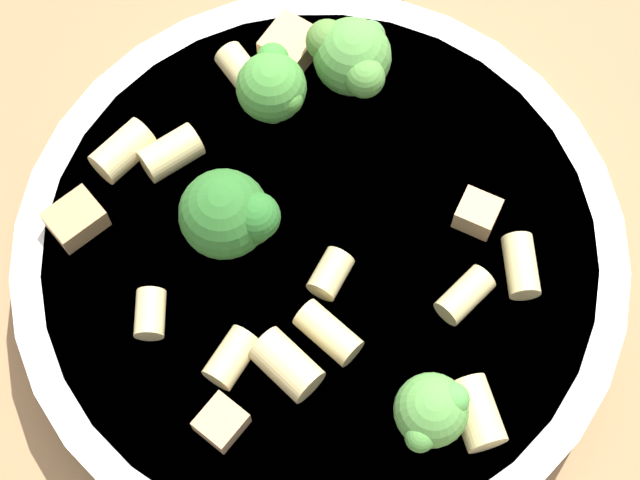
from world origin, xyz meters
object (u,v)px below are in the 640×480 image
(rigatoni_1, at_px, (287,365))
(rigatoni_4, at_px, (465,295))
(pasta_bowl, at_px, (320,260))
(chicken_chunk_0, at_px, (290,46))
(rigatoni_3, at_px, (123,151))
(rigatoni_7, at_px, (328,333))
(chicken_chunk_1, at_px, (477,213))
(rigatoni_8, at_px, (521,266))
(rigatoni_0, at_px, (171,153))
(chicken_chunk_3, at_px, (76,219))
(chicken_chunk_2, at_px, (221,422))
(broccoli_floret_0, at_px, (351,56))
(broccoli_floret_2, at_px, (273,87))
(rigatoni_10, at_px, (150,314))
(rigatoni_6, at_px, (243,72))
(broccoli_floret_3, at_px, (433,410))
(rigatoni_9, at_px, (232,358))
(broccoli_floret_1, at_px, (231,216))
(rigatoni_2, at_px, (483,407))
(rigatoni_5, at_px, (331,274))

(rigatoni_1, bearing_deg, rigatoni_4, 162.44)
(pasta_bowl, bearing_deg, chicken_chunk_0, -121.97)
(chicken_chunk_0, bearing_deg, rigatoni_3, -3.26)
(rigatoni_7, distance_m, chicken_chunk_1, 0.09)
(rigatoni_3, xyz_separation_m, rigatoni_8, (-0.10, 0.16, -0.00))
(rigatoni_0, bearing_deg, rigatoni_7, 89.96)
(rigatoni_1, height_order, chicken_chunk_3, rigatoni_1)
(rigatoni_0, distance_m, rigatoni_7, 0.11)
(rigatoni_0, relative_size, chicken_chunk_2, 1.49)
(broccoli_floret_0, xyz_separation_m, chicken_chunk_2, (0.15, 0.09, -0.02))
(broccoli_floret_0, xyz_separation_m, broccoli_floret_2, (0.04, -0.01, 0.00))
(rigatoni_4, xyz_separation_m, rigatoni_10, (0.11, -0.08, -0.00))
(rigatoni_6, relative_size, chicken_chunk_2, 1.46)
(rigatoni_3, xyz_separation_m, rigatoni_6, (-0.07, 0.00, -0.00))
(broccoli_floret_0, height_order, broccoli_floret_3, broccoli_floret_0)
(rigatoni_3, bearing_deg, broccoli_floret_0, 161.99)
(rigatoni_9, xyz_separation_m, chicken_chunk_2, (0.02, 0.02, -0.00))
(broccoli_floret_1, height_order, rigatoni_6, broccoli_floret_1)
(rigatoni_9, bearing_deg, pasta_bowl, -165.35)
(broccoli_floret_0, bearing_deg, rigatoni_0, -12.37)
(chicken_chunk_1, bearing_deg, broccoli_floret_3, 34.98)
(rigatoni_0, distance_m, rigatoni_9, 0.10)
(broccoli_floret_2, relative_size, chicken_chunk_0, 1.70)
(broccoli_floret_3, xyz_separation_m, chicken_chunk_3, (0.06, -0.17, -0.01))
(chicken_chunk_0, bearing_deg, broccoli_floret_2, 37.30)
(rigatoni_0, xyz_separation_m, rigatoni_9, (0.04, 0.10, -0.00))
(rigatoni_1, relative_size, rigatoni_10, 1.40)
(rigatoni_6, bearing_deg, broccoli_floret_1, 49.01)
(rigatoni_4, distance_m, chicken_chunk_2, 0.12)
(rigatoni_2, bearing_deg, rigatoni_1, -52.61)
(rigatoni_10, distance_m, chicken_chunk_0, 0.15)
(broccoli_floret_0, bearing_deg, pasta_bowl, 40.53)
(broccoli_floret_1, distance_m, rigatoni_5, 0.05)
(chicken_chunk_1, bearing_deg, broccoli_floret_0, -92.51)
(rigatoni_4, relative_size, chicken_chunk_2, 1.40)
(broccoli_floret_0, distance_m, rigatoni_4, 0.12)
(pasta_bowl, bearing_deg, rigatoni_2, 92.16)
(pasta_bowl, relative_size, broccoli_floret_3, 7.71)
(pasta_bowl, xyz_separation_m, rigatoni_2, (-0.00, 0.10, 0.02))
(pasta_bowl, bearing_deg, rigatoni_8, 132.78)
(rigatoni_7, bearing_deg, pasta_bowl, -125.20)
(pasta_bowl, distance_m, chicken_chunk_1, 0.08)
(rigatoni_4, bearing_deg, rigatoni_6, -88.34)
(broccoli_floret_1, xyz_separation_m, broccoli_floret_3, (-0.01, 0.12, -0.01))
(broccoli_floret_0, relative_size, rigatoni_2, 1.60)
(rigatoni_0, height_order, rigatoni_2, same)
(rigatoni_0, bearing_deg, chicken_chunk_3, -1.77)
(broccoli_floret_2, bearing_deg, pasta_bowl, 67.19)
(chicken_chunk_3, bearing_deg, rigatoni_7, 114.75)
(rigatoni_1, height_order, rigatoni_9, rigatoni_1)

